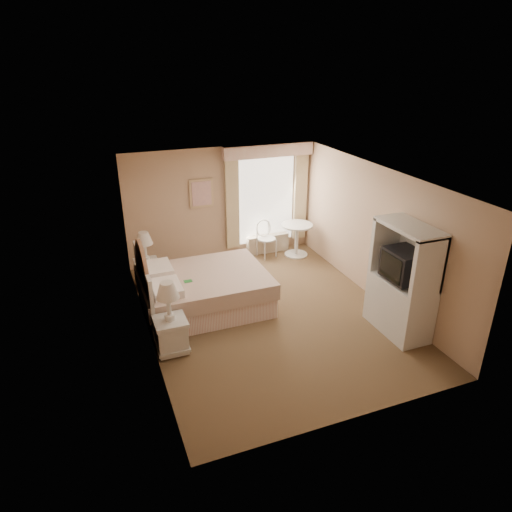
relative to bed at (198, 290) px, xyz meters
name	(u,v)px	position (x,y,z in m)	size (l,w,h in m)	color
room	(270,250)	(1.11, -0.65, 0.88)	(4.21, 5.51, 2.51)	brown
window	(267,196)	(2.16, 2.00, 0.97)	(2.05, 0.22, 2.51)	white
framed_art	(201,193)	(0.66, 2.06, 1.18)	(0.52, 0.04, 0.62)	tan
bed	(198,290)	(0.00, 0.00, 0.00)	(2.24, 1.76, 1.56)	tan
nightstand_near	(171,326)	(-0.73, -1.12, 0.07)	(0.49, 0.49, 1.19)	silver
nightstand_far	(147,266)	(-0.73, 1.24, 0.05)	(0.47, 0.47, 1.13)	silver
round_table	(297,235)	(2.71, 1.55, 0.13)	(0.71, 0.71, 0.75)	silver
cafe_chair	(265,235)	(2.03, 1.79, 0.12)	(0.49, 0.49, 0.85)	silver
armoire	(402,289)	(2.93, -1.89, 0.41)	(0.57, 1.13, 1.88)	silver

